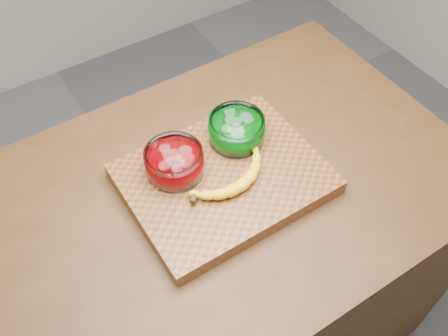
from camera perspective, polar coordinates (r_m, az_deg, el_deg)
ground at (r=1.98m, az=0.00°, el=-17.73°), size 3.50×3.50×0.00m
counter at (r=1.57m, az=0.00°, el=-11.78°), size 1.20×0.80×0.90m
cutting_board at (r=1.17m, az=0.00°, el=-1.23°), size 0.45×0.35×0.04m
bowl_red at (r=1.14m, az=-5.69°, el=0.69°), size 0.14×0.14×0.06m
bowl_green at (r=1.20m, az=1.44°, el=4.41°), size 0.14×0.14×0.06m
banana at (r=1.13m, az=0.75°, el=-0.96°), size 0.24×0.12×0.03m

